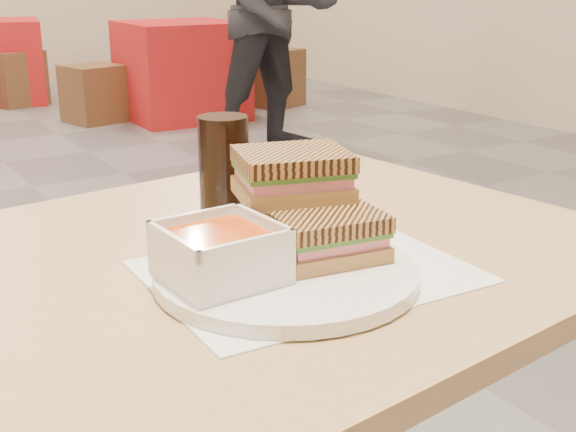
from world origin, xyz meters
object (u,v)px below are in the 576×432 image
main_table (142,373)px  panini_lower (326,235)px  soup_bowl (220,255)px  cola_glass (224,170)px  bg_chair_1r (271,77)px  plate (286,273)px  bg_chair_2r (14,78)px  bg_table_1 (181,71)px  bg_chair_1l (93,94)px  patron_b (277,11)px

main_table → panini_lower: 0.26m
soup_bowl → panini_lower: (0.13, -0.01, 0.00)m
panini_lower → cola_glass: bearing=92.9°
main_table → bg_chair_1r: main_table is taller
main_table → panini_lower: bearing=-25.3°
plate → cola_glass: 0.23m
plate → bg_chair_2r: plate is taller
bg_table_1 → bg_chair_2r: bearing=126.0°
panini_lower → bg_chair_1r: size_ratio=0.25×
bg_table_1 → bg_chair_1l: bg_table_1 is taller
soup_bowl → bg_chair_2r: (1.13, 5.87, -0.57)m
patron_b → bg_chair_1r: bearing=60.2°
main_table → bg_chair_1l: size_ratio=2.87×
soup_bowl → panini_lower: 0.13m
plate → soup_bowl: bearing=174.1°
patron_b → plate: bearing=-121.5°
cola_glass → bg_table_1: (1.94, 4.38, -0.47)m
main_table → bg_chair_2r: bearing=78.4°
patron_b → panini_lower: bearing=-120.9°
cola_glass → bg_chair_1r: bearing=58.1°
plate → patron_b: 3.91m
panini_lower → soup_bowl: bearing=177.1°
bg_table_1 → bg_chair_2r: 1.58m
bg_table_1 → bg_chair_1r: bearing=7.6°
bg_chair_1l → bg_chair_2r: bg_chair_2r is taller
panini_lower → bg_table_1: 5.01m
main_table → bg_chair_1l: bearing=72.4°
bg_chair_1l → soup_bowl: bearing=-106.7°
panini_lower → patron_b: bearing=59.1°
main_table → soup_bowl: soup_bowl is taller
soup_bowl → main_table: bearing=126.7°
soup_bowl → cola_glass: 0.24m
bg_chair_1l → patron_b: 1.74m
soup_bowl → bg_table_1: bearing=65.9°
cola_glass → bg_table_1: bearing=66.2°
bg_chair_1l → bg_chair_1r: (1.48, -0.09, 0.02)m
main_table → bg_chair_1r: (2.98, 4.63, -0.41)m
panini_lower → bg_chair_2r: 5.99m
panini_lower → bg_chair_2r: panini_lower is taller
bg_table_1 → bg_chair_1l: size_ratio=1.88×
patron_b → bg_chair_1l: bearing=114.9°
cola_glass → bg_chair_1l: (1.32, 4.59, -0.61)m
soup_bowl → bg_chair_2r: size_ratio=0.23×
main_table → bg_table_1: (2.12, 4.51, -0.28)m
plate → cola_glass: cola_glass is taller
bg_chair_2r → patron_b: 2.80m
main_table → bg_chair_2r: main_table is taller
plate → bg_chair_2r: bearing=79.8°
panini_lower → bg_table_1: panini_lower is taller
soup_bowl → cola_glass: (0.12, 0.21, 0.03)m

